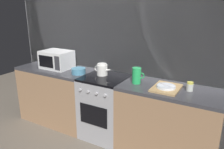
{
  "coord_description": "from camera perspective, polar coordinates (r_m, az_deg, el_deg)",
  "views": [
    {
      "loc": [
        1.51,
        -2.46,
        1.84
      ],
      "look_at": [
        0.11,
        0.0,
        0.95
      ],
      "focal_mm": 35.6,
      "sensor_mm": 36.0,
      "label": 1
    }
  ],
  "objects": [
    {
      "name": "stove_unit",
      "position": [
        3.21,
        -1.72,
        -8.28
      ],
      "size": [
        0.6,
        0.63,
        0.9
      ],
      "color": "#9E9EA3",
      "rests_on": "ground_plane"
    },
    {
      "name": "counter_left",
      "position": [
        3.72,
        -13.68,
        -5.04
      ],
      "size": [
        1.2,
        0.6,
        0.9
      ],
      "color": "#997251",
      "rests_on": "ground_plane"
    },
    {
      "name": "back_wall",
      "position": [
        3.23,
        1.18,
        6.02
      ],
      "size": [
        3.6,
        0.05,
        2.4
      ],
      "color": "gray",
      "rests_on": "ground_plane"
    },
    {
      "name": "counter_right",
      "position": [
        2.89,
        14.05,
        -11.87
      ],
      "size": [
        1.2,
        0.6,
        0.9
      ],
      "color": "#997251",
      "rests_on": "ground_plane"
    },
    {
      "name": "ground_plane",
      "position": [
        3.43,
        -1.63,
        -15.06
      ],
      "size": [
        8.0,
        8.0,
        0.0
      ],
      "primitive_type": "plane",
      "color": "#6B6054"
    },
    {
      "name": "pitcher",
      "position": [
        2.78,
        6.35,
        -0.27
      ],
      "size": [
        0.16,
        0.11,
        0.2
      ],
      "color": "green",
      "rests_on": "counter_right"
    },
    {
      "name": "mixing_bowl",
      "position": [
        3.2,
        -8.59,
        0.91
      ],
      "size": [
        0.2,
        0.2,
        0.08
      ],
      "primitive_type": "cylinder",
      "color": "teal",
      "rests_on": "counter_left"
    },
    {
      "name": "dish_pile",
      "position": [
        2.67,
        13.75,
        -3.24
      ],
      "size": [
        0.3,
        0.4,
        0.06
      ],
      "color": "tan",
      "rests_on": "counter_right"
    },
    {
      "name": "kettle",
      "position": [
        3.09,
        -2.53,
        1.3
      ],
      "size": [
        0.28,
        0.15,
        0.17
      ],
      "color": "white",
      "rests_on": "stove_unit"
    },
    {
      "name": "microwave",
      "position": [
        3.53,
        -14.01,
        3.76
      ],
      "size": [
        0.46,
        0.35,
        0.27
      ],
      "color": "white",
      "rests_on": "counter_left"
    },
    {
      "name": "spice_jar",
      "position": [
        2.69,
        19.36,
        -2.92
      ],
      "size": [
        0.08,
        0.08,
        0.1
      ],
      "color": "silver",
      "rests_on": "counter_right"
    }
  ]
}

